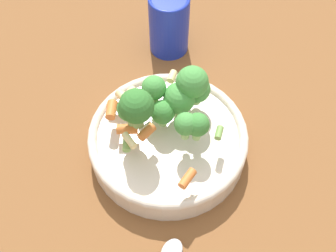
% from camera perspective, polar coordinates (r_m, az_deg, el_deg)
% --- Properties ---
extents(ground_plane, '(3.00, 3.00, 0.00)m').
position_cam_1_polar(ground_plane, '(0.61, 0.00, -3.23)').
color(ground_plane, brown).
extents(bowl, '(0.23, 0.23, 0.04)m').
position_cam_1_polar(bowl, '(0.59, 0.00, -2.00)').
color(bowl, beige).
rests_on(bowl, ground_plane).
extents(pasta_salad, '(0.17, 0.18, 0.10)m').
position_cam_1_polar(pasta_salad, '(0.54, 0.11, 3.57)').
color(pasta_salad, '#8CB766').
rests_on(pasta_salad, bowl).
extents(cup, '(0.07, 0.07, 0.11)m').
position_cam_1_polar(cup, '(0.71, 0.14, 14.66)').
color(cup, '#192DAD').
rests_on(cup, ground_plane).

